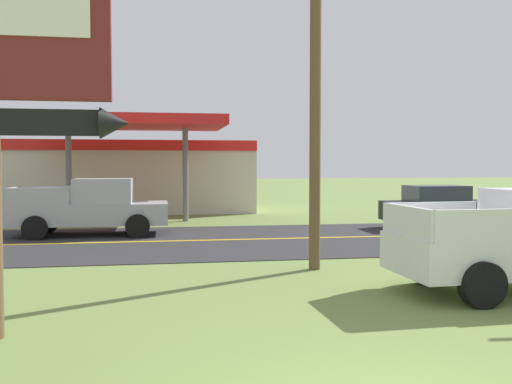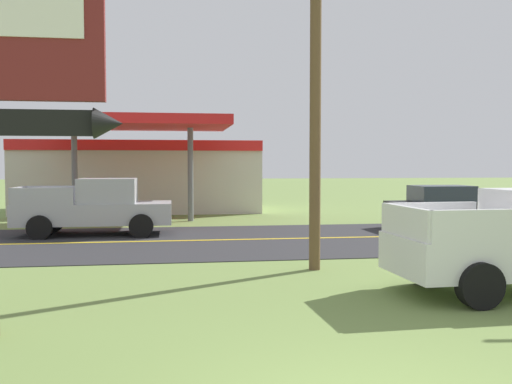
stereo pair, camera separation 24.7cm
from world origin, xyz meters
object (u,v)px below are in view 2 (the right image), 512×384
(gas_station, at_px, (141,174))
(pickup_silver_on_road, at_px, (97,207))
(utility_pole, at_px, (315,79))
(car_black_near_lane, at_px, (444,207))

(gas_station, relative_size, pickup_silver_on_road, 2.31)
(utility_pole, height_order, gas_station, utility_pole)
(pickup_silver_on_road, distance_m, car_black_near_lane, 12.70)
(utility_pole, height_order, pickup_silver_on_road, utility_pole)
(utility_pole, distance_m, car_black_near_lane, 10.61)
(gas_station, xyz_separation_m, car_black_near_lane, (11.75, -10.05, -1.11))
(utility_pole, relative_size, gas_station, 0.69)
(pickup_silver_on_road, relative_size, car_black_near_lane, 1.24)
(utility_pole, distance_m, pickup_silver_on_road, 9.93)
(pickup_silver_on_road, bearing_deg, car_black_near_lane, 0.00)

